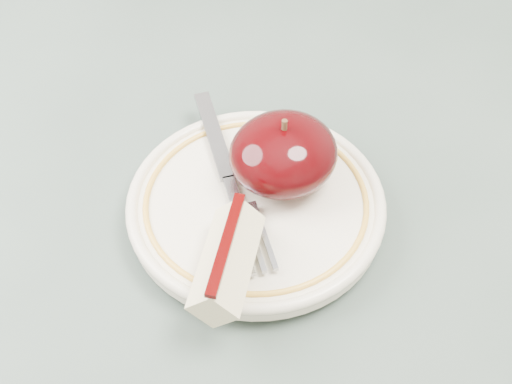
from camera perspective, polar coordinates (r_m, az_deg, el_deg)
table at (r=0.56m, az=-0.03°, el=-13.39°), size 0.90×0.90×0.75m
plate at (r=0.52m, az=0.00°, el=-1.01°), size 0.19×0.19×0.02m
apple_half at (r=0.51m, az=2.20°, el=3.08°), size 0.08×0.08×0.06m
apple_wedge at (r=0.46m, az=-2.34°, el=-5.48°), size 0.08×0.08×0.04m
fork at (r=0.52m, az=-2.19°, el=0.98°), size 0.08×0.18×0.00m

